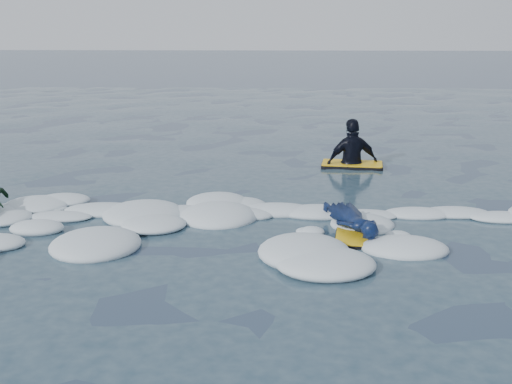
# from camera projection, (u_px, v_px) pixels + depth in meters

# --- Properties ---
(ground) EXTENTS (120.00, 120.00, 0.00)m
(ground) POSITION_uv_depth(u_px,v_px,m) (227.00, 251.00, 8.26)
(ground) COLOR #1C2F44
(ground) RESTS_ON ground
(foam_band) EXTENTS (12.00, 3.10, 0.30)m
(foam_band) POSITION_uv_depth(u_px,v_px,m) (232.00, 227.00, 9.26)
(foam_band) COLOR silver
(foam_band) RESTS_ON ground
(prone_woman_unit) EXTENTS (0.89, 1.49, 0.36)m
(prone_woman_unit) POSITION_uv_depth(u_px,v_px,m) (353.00, 221.00, 8.90)
(prone_woman_unit) COLOR black
(prone_woman_unit) RESTS_ON ground
(waiting_rider_unit) EXTENTS (1.31, 0.83, 1.84)m
(waiting_rider_unit) POSITION_uv_depth(u_px,v_px,m) (352.00, 164.00, 13.03)
(waiting_rider_unit) COLOR black
(waiting_rider_unit) RESTS_ON ground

